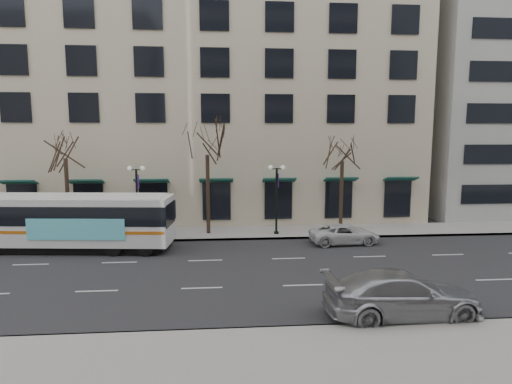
{
  "coord_description": "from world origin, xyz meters",
  "views": [
    {
      "loc": [
        1.03,
        -22.45,
        7.46
      ],
      "look_at": [
        3.07,
        2.85,
        4.0
      ],
      "focal_mm": 30.0,
      "sensor_mm": 36.0,
      "label": 1
    }
  ],
  "objects": [
    {
      "name": "lamp_post_right",
      "position": [
        5.01,
        8.2,
        2.94
      ],
      "size": [
        1.22,
        0.45,
        5.21
      ],
      "color": "black",
      "rests_on": "ground"
    },
    {
      "name": "white_pickup",
      "position": [
        9.36,
        5.55,
        0.66
      ],
      "size": [
        4.86,
        2.46,
        1.32
      ],
      "primitive_type": "imported",
      "rotation": [
        0.0,
        0.0,
        1.63
      ],
      "color": "silver",
      "rests_on": "ground"
    },
    {
      "name": "tree_far_right",
      "position": [
        10.0,
        8.8,
        6.42
      ],
      "size": [
        3.6,
        3.6,
        8.06
      ],
      "color": "black",
      "rests_on": "ground"
    },
    {
      "name": "building_hotel",
      "position": [
        -2.0,
        21.0,
        12.0
      ],
      "size": [
        40.0,
        20.0,
        24.0
      ],
      "primitive_type": "cube",
      "color": "#C5B096",
      "rests_on": "ground"
    },
    {
      "name": "tree_far_left",
      "position": [
        -10.0,
        8.8,
        6.7
      ],
      "size": [
        3.6,
        3.6,
        8.34
      ],
      "color": "black",
      "rests_on": "ground"
    },
    {
      "name": "tree_far_mid",
      "position": [
        0.0,
        8.8,
        6.91
      ],
      "size": [
        3.6,
        3.6,
        8.55
      ],
      "color": "black",
      "rests_on": "ground"
    },
    {
      "name": "silver_car",
      "position": [
        8.35,
        -6.2,
        0.93
      ],
      "size": [
        6.48,
        2.77,
        1.86
      ],
      "primitive_type": "imported",
      "rotation": [
        0.0,
        0.0,
        1.6
      ],
      "color": "#A8AAB0",
      "rests_on": "ground"
    },
    {
      "name": "sidewalk_far",
      "position": [
        5.0,
        9.0,
        0.07
      ],
      "size": [
        80.0,
        4.0,
        0.15
      ],
      "primitive_type": "cube",
      "color": "gray",
      "rests_on": "ground"
    },
    {
      "name": "ground",
      "position": [
        0.0,
        0.0,
        0.0
      ],
      "size": [
        160.0,
        160.0,
        0.0
      ],
      "primitive_type": "plane",
      "color": "black",
      "rests_on": "ground"
    },
    {
      "name": "city_bus",
      "position": [
        -8.73,
        5.3,
        1.96
      ],
      "size": [
        13.45,
        4.18,
        3.59
      ],
      "rotation": [
        0.0,
        0.0,
        -0.1
      ],
      "color": "silver",
      "rests_on": "ground"
    },
    {
      "name": "lamp_post_left",
      "position": [
        -4.99,
        8.2,
        2.94
      ],
      "size": [
        1.22,
        0.45,
        5.21
      ],
      "color": "black",
      "rests_on": "ground"
    }
  ]
}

